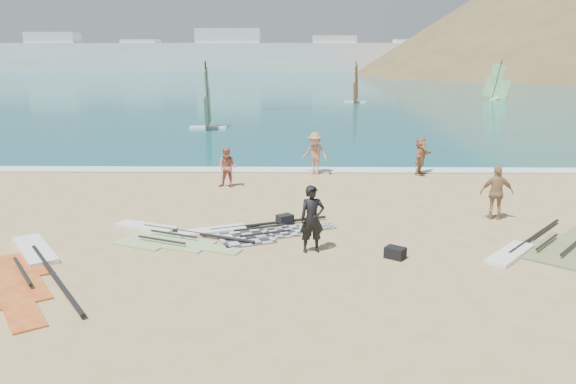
{
  "coord_description": "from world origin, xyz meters",
  "views": [
    {
      "loc": [
        -0.71,
        -14.31,
        5.58
      ],
      "look_at": [
        -0.97,
        4.0,
        1.0
      ],
      "focal_mm": 35.0,
      "sensor_mm": 36.0,
      "label": 1
    }
  ],
  "objects_px": {
    "beachgoer_left": "(227,167)",
    "beachgoer_back": "(497,193)",
    "person_wetsuit": "(312,219)",
    "rig_grey": "(246,232)",
    "gear_bag_far": "(395,253)",
    "beachgoer_mid": "(315,153)",
    "beachgoer_right": "(421,156)",
    "rig_orange": "(539,249)",
    "gear_bag_near": "(285,219)",
    "rig_green": "(164,235)",
    "rig_red": "(23,268)"
  },
  "relations": [
    {
      "from": "rig_orange",
      "to": "beachgoer_left",
      "type": "distance_m",
      "value": 12.6
    },
    {
      "from": "person_wetsuit",
      "to": "beachgoer_mid",
      "type": "bearing_deg",
      "value": 76.79
    },
    {
      "from": "rig_grey",
      "to": "beachgoer_left",
      "type": "relative_size",
      "value": 2.95
    },
    {
      "from": "rig_grey",
      "to": "beachgoer_right",
      "type": "distance_m",
      "value": 11.6
    },
    {
      "from": "rig_orange",
      "to": "beachgoer_left",
      "type": "relative_size",
      "value": 2.61
    },
    {
      "from": "rig_green",
      "to": "person_wetsuit",
      "type": "height_order",
      "value": "person_wetsuit"
    },
    {
      "from": "rig_red",
      "to": "person_wetsuit",
      "type": "relative_size",
      "value": 3.21
    },
    {
      "from": "beachgoer_left",
      "to": "beachgoer_mid",
      "type": "height_order",
      "value": "beachgoer_mid"
    },
    {
      "from": "beachgoer_left",
      "to": "beachgoer_mid",
      "type": "distance_m",
      "value": 4.63
    },
    {
      "from": "rig_orange",
      "to": "beachgoer_mid",
      "type": "height_order",
      "value": "beachgoer_mid"
    },
    {
      "from": "rig_orange",
      "to": "beachgoer_mid",
      "type": "relative_size",
      "value": 2.26
    },
    {
      "from": "rig_green",
      "to": "beachgoer_mid",
      "type": "height_order",
      "value": "beachgoer_mid"
    },
    {
      "from": "rig_grey",
      "to": "gear_bag_far",
      "type": "bearing_deg",
      "value": -48.83
    },
    {
      "from": "rig_grey",
      "to": "gear_bag_near",
      "type": "bearing_deg",
      "value": 16.93
    },
    {
      "from": "gear_bag_far",
      "to": "beachgoer_mid",
      "type": "bearing_deg",
      "value": 99.66
    },
    {
      "from": "person_wetsuit",
      "to": "beachgoer_left",
      "type": "xyz_separation_m",
      "value": [
        -3.36,
        7.88,
        -0.12
      ]
    },
    {
      "from": "beachgoer_left",
      "to": "beachgoer_right",
      "type": "distance_m",
      "value": 9.1
    },
    {
      "from": "rig_red",
      "to": "beachgoer_mid",
      "type": "relative_size",
      "value": 3.16
    },
    {
      "from": "beachgoer_mid",
      "to": "beachgoer_right",
      "type": "height_order",
      "value": "beachgoer_mid"
    },
    {
      "from": "beachgoer_back",
      "to": "gear_bag_near",
      "type": "bearing_deg",
      "value": 10.26
    },
    {
      "from": "beachgoer_mid",
      "to": "beachgoer_left",
      "type": "bearing_deg",
      "value": -118.54
    },
    {
      "from": "beachgoer_left",
      "to": "rig_orange",
      "type": "bearing_deg",
      "value": -26.09
    },
    {
      "from": "gear_bag_near",
      "to": "beachgoer_mid",
      "type": "bearing_deg",
      "value": 81.02
    },
    {
      "from": "rig_grey",
      "to": "beachgoer_back",
      "type": "height_order",
      "value": "beachgoer_back"
    },
    {
      "from": "beachgoer_right",
      "to": "person_wetsuit",
      "type": "bearing_deg",
      "value": -176.55
    },
    {
      "from": "rig_green",
      "to": "beachgoer_right",
      "type": "bearing_deg",
      "value": 66.05
    },
    {
      "from": "gear_bag_far",
      "to": "beachgoer_left",
      "type": "bearing_deg",
      "value": 124.01
    },
    {
      "from": "gear_bag_far",
      "to": "beachgoer_mid",
      "type": "xyz_separation_m",
      "value": [
        -1.88,
        11.06,
        0.83
      ]
    },
    {
      "from": "person_wetsuit",
      "to": "rig_grey",
      "type": "bearing_deg",
      "value": 130.34
    },
    {
      "from": "rig_green",
      "to": "person_wetsuit",
      "type": "bearing_deg",
      "value": 7.39
    },
    {
      "from": "rig_orange",
      "to": "beachgoer_right",
      "type": "bearing_deg",
      "value": 47.64
    },
    {
      "from": "rig_red",
      "to": "beachgoer_mid",
      "type": "distance_m",
      "value": 14.56
    },
    {
      "from": "rig_green",
      "to": "rig_orange",
      "type": "distance_m",
      "value": 11.21
    },
    {
      "from": "person_wetsuit",
      "to": "beachgoer_mid",
      "type": "xyz_separation_m",
      "value": [
        0.42,
        10.55,
        0.02
      ]
    },
    {
      "from": "gear_bag_near",
      "to": "beachgoer_left",
      "type": "xyz_separation_m",
      "value": [
        -2.53,
        5.25,
        0.69
      ]
    },
    {
      "from": "person_wetsuit",
      "to": "beachgoer_left",
      "type": "bearing_deg",
      "value": 102.16
    },
    {
      "from": "rig_grey",
      "to": "beachgoer_left",
      "type": "xyz_separation_m",
      "value": [
        -1.32,
        6.25,
        0.81
      ]
    },
    {
      "from": "beachgoer_left",
      "to": "beachgoer_back",
      "type": "distance_m",
      "value": 10.74
    },
    {
      "from": "rig_orange",
      "to": "gear_bag_near",
      "type": "xyz_separation_m",
      "value": [
        -7.41,
        2.44,
        0.11
      ]
    },
    {
      "from": "beachgoer_left",
      "to": "beachgoer_mid",
      "type": "relative_size",
      "value": 0.87
    },
    {
      "from": "rig_grey",
      "to": "beachgoer_left",
      "type": "height_order",
      "value": "beachgoer_left"
    },
    {
      "from": "beachgoer_mid",
      "to": "beachgoer_back",
      "type": "xyz_separation_m",
      "value": [
        5.94,
        -7.24,
        -0.05
      ]
    },
    {
      "from": "person_wetsuit",
      "to": "gear_bag_near",
      "type": "bearing_deg",
      "value": 96.61
    },
    {
      "from": "rig_green",
      "to": "gear_bag_near",
      "type": "bearing_deg",
      "value": 42.81
    },
    {
      "from": "beachgoer_mid",
      "to": "beachgoer_right",
      "type": "relative_size",
      "value": 1.12
    },
    {
      "from": "rig_red",
      "to": "rig_orange",
      "type": "bearing_deg",
      "value": 61.65
    },
    {
      "from": "rig_grey",
      "to": "rig_red",
      "type": "height_order",
      "value": "rig_red"
    },
    {
      "from": "rig_grey",
      "to": "person_wetsuit",
      "type": "xyz_separation_m",
      "value": [
        2.04,
        -1.63,
        0.92
      ]
    },
    {
      "from": "beachgoer_left",
      "to": "beachgoer_right",
      "type": "relative_size",
      "value": 0.97
    },
    {
      "from": "beachgoer_mid",
      "to": "gear_bag_near",
      "type": "bearing_deg",
      "value": -72.79
    }
  ]
}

